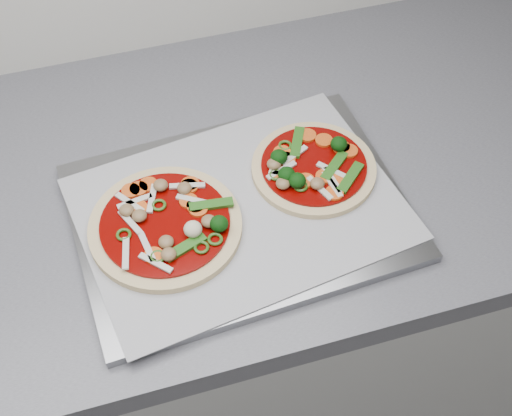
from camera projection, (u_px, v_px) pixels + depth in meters
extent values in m
cube|color=#B3B4B1|center=(160.00, 350.00, 1.36)|extent=(3.60, 0.60, 0.86)
cube|color=slate|center=(126.00, 202.00, 1.01)|extent=(3.60, 0.60, 0.04)
cube|color=gray|center=(240.00, 212.00, 0.96)|extent=(0.46, 0.35, 0.01)
cube|color=#A1A1A7|center=(240.00, 208.00, 0.95)|extent=(0.46, 0.36, 0.00)
cylinder|color=#DBBE87|center=(165.00, 227.00, 0.93)|extent=(0.22, 0.22, 0.01)
cylinder|color=#710304|center=(165.00, 223.00, 0.92)|extent=(0.19, 0.19, 0.00)
ellipsoid|color=beige|center=(193.00, 229.00, 0.90)|extent=(0.03, 0.03, 0.02)
cube|color=beige|center=(126.00, 253.00, 0.89)|extent=(0.02, 0.05, 0.00)
cube|color=#256019|center=(185.00, 247.00, 0.89)|extent=(0.06, 0.03, 0.00)
ellipsoid|color=brown|center=(161.00, 185.00, 0.95)|extent=(0.03, 0.03, 0.01)
torus|color=#2B5216|center=(159.00, 205.00, 0.93)|extent=(0.02, 0.02, 0.00)
torus|color=#2B5216|center=(124.00, 235.00, 0.91)|extent=(0.03, 0.03, 0.00)
ellipsoid|color=brown|center=(209.00, 221.00, 0.91)|extent=(0.02, 0.02, 0.01)
cylinder|color=#E4581C|center=(196.00, 206.00, 0.93)|extent=(0.03, 0.03, 0.00)
ellipsoid|color=brown|center=(127.00, 210.00, 0.92)|extent=(0.03, 0.03, 0.01)
cylinder|color=#E4581C|center=(198.00, 209.00, 0.93)|extent=(0.04, 0.04, 0.00)
cube|color=#256019|center=(211.00, 205.00, 0.94)|extent=(0.06, 0.02, 0.00)
cube|color=beige|center=(156.00, 263.00, 0.88)|extent=(0.04, 0.04, 0.00)
ellipsoid|color=brown|center=(184.00, 188.00, 0.95)|extent=(0.02, 0.02, 0.01)
ellipsoid|color=#0B350B|center=(219.00, 224.00, 0.91)|extent=(0.03, 0.03, 0.02)
ellipsoid|color=brown|center=(139.00, 216.00, 0.92)|extent=(0.03, 0.03, 0.01)
cube|color=beige|center=(130.00, 222.00, 0.92)|extent=(0.03, 0.05, 0.00)
ellipsoid|color=brown|center=(169.00, 254.00, 0.88)|extent=(0.03, 0.03, 0.01)
cube|color=beige|center=(130.00, 203.00, 0.94)|extent=(0.03, 0.04, 0.00)
cylinder|color=#E4581C|center=(189.00, 186.00, 0.96)|extent=(0.03, 0.03, 0.00)
cube|color=beige|center=(152.00, 198.00, 0.94)|extent=(0.02, 0.05, 0.00)
ellipsoid|color=brown|center=(166.00, 242.00, 0.89)|extent=(0.02, 0.02, 0.01)
cylinder|color=#E4581C|center=(148.00, 185.00, 0.96)|extent=(0.03, 0.03, 0.00)
torus|color=#2B5216|center=(215.00, 239.00, 0.90)|extent=(0.03, 0.03, 0.00)
cube|color=beige|center=(187.00, 186.00, 0.96)|extent=(0.05, 0.02, 0.00)
cylinder|color=#E4581C|center=(138.00, 208.00, 0.93)|extent=(0.03, 0.03, 0.00)
torus|color=#2B5216|center=(158.00, 257.00, 0.88)|extent=(0.03, 0.03, 0.00)
cube|color=beige|center=(147.00, 248.00, 0.89)|extent=(0.02, 0.05, 0.00)
cylinder|color=#E4581C|center=(139.00, 189.00, 0.95)|extent=(0.03, 0.03, 0.00)
cube|color=beige|center=(135.00, 202.00, 0.94)|extent=(0.05, 0.02, 0.00)
cylinder|color=#E4581C|center=(154.00, 256.00, 0.89)|extent=(0.03, 0.03, 0.00)
torus|color=#2B5216|center=(201.00, 247.00, 0.89)|extent=(0.03, 0.03, 0.00)
cylinder|color=#E4581C|center=(190.00, 184.00, 0.96)|extent=(0.04, 0.04, 0.00)
cylinder|color=#E4581C|center=(131.00, 191.00, 0.95)|extent=(0.04, 0.04, 0.00)
cube|color=beige|center=(194.00, 200.00, 0.94)|extent=(0.04, 0.03, 0.00)
cylinder|color=#E4581C|center=(189.00, 201.00, 0.94)|extent=(0.03, 0.03, 0.00)
cylinder|color=#DBBE87|center=(314.00, 168.00, 0.99)|extent=(0.18, 0.18, 0.01)
cylinder|color=#710304|center=(314.00, 165.00, 0.99)|extent=(0.15, 0.15, 0.00)
cylinder|color=#E4581C|center=(278.00, 173.00, 0.97)|extent=(0.03, 0.03, 0.00)
ellipsoid|color=#0B350B|center=(279.00, 157.00, 0.98)|extent=(0.03, 0.03, 0.02)
cylinder|color=#E4581C|center=(336.00, 179.00, 0.97)|extent=(0.03, 0.03, 0.00)
torus|color=#2B5216|center=(276.00, 175.00, 0.97)|extent=(0.03, 0.03, 0.00)
torus|color=#2B5216|center=(301.00, 186.00, 0.96)|extent=(0.03, 0.03, 0.00)
cube|color=#256019|center=(350.00, 177.00, 0.97)|extent=(0.05, 0.05, 0.00)
cylinder|color=#E4581C|center=(341.00, 147.00, 1.00)|extent=(0.03, 0.03, 0.00)
ellipsoid|color=brown|center=(317.00, 183.00, 0.96)|extent=(0.03, 0.03, 0.01)
cylinder|color=#E4581C|center=(324.00, 140.00, 1.01)|extent=(0.03, 0.03, 0.00)
cylinder|color=#E4581C|center=(282.00, 152.00, 1.00)|extent=(0.03, 0.03, 0.00)
cube|color=beige|center=(332.00, 184.00, 0.96)|extent=(0.01, 0.05, 0.00)
ellipsoid|color=#0B350B|center=(297.00, 180.00, 0.95)|extent=(0.03, 0.03, 0.02)
cylinder|color=#E4581C|center=(325.00, 177.00, 0.97)|extent=(0.03, 0.03, 0.00)
cube|color=beige|center=(320.00, 188.00, 0.96)|extent=(0.02, 0.05, 0.00)
cube|color=beige|center=(333.00, 171.00, 0.97)|extent=(0.04, 0.04, 0.00)
ellipsoid|color=#0B350B|center=(287.00, 174.00, 0.96)|extent=(0.03, 0.03, 0.02)
cube|color=beige|center=(294.00, 156.00, 0.99)|extent=(0.05, 0.03, 0.00)
ellipsoid|color=brown|center=(283.00, 183.00, 0.96)|extent=(0.03, 0.03, 0.01)
cylinder|color=#E4581C|center=(306.00, 181.00, 0.96)|extent=(0.04, 0.04, 0.00)
ellipsoid|color=#0B350B|center=(339.00, 144.00, 1.00)|extent=(0.03, 0.03, 0.02)
cube|color=beige|center=(286.00, 175.00, 0.97)|extent=(0.05, 0.03, 0.00)
cylinder|color=#E4581C|center=(287.00, 159.00, 0.99)|extent=(0.03, 0.03, 0.00)
cylinder|color=#E4581C|center=(334.00, 193.00, 0.95)|extent=(0.03, 0.03, 0.00)
cube|color=#256019|center=(334.00, 166.00, 0.98)|extent=(0.05, 0.05, 0.00)
cylinder|color=#E4581C|center=(349.00, 151.00, 1.00)|extent=(0.03, 0.03, 0.00)
ellipsoid|color=brown|center=(274.00, 164.00, 0.98)|extent=(0.03, 0.03, 0.01)
cube|color=beige|center=(333.00, 180.00, 0.96)|extent=(0.01, 0.05, 0.00)
cube|color=#256019|center=(297.00, 142.00, 1.01)|extent=(0.04, 0.06, 0.00)
torus|color=#2B5216|center=(285.00, 146.00, 1.00)|extent=(0.03, 0.03, 0.00)
cylinder|color=#E4581C|center=(308.00, 135.00, 1.02)|extent=(0.03, 0.03, 0.00)
cube|color=beige|center=(281.00, 170.00, 0.98)|extent=(0.05, 0.02, 0.00)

